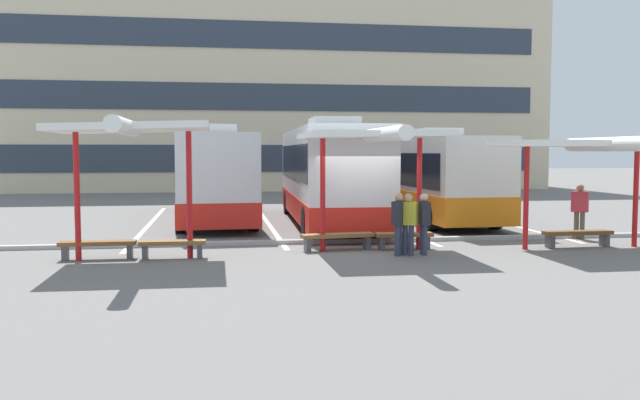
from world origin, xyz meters
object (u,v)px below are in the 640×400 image
(bench_4, at_px, (578,235))
(waiting_passenger_0, at_px, (424,220))
(bench_2, at_px, (337,238))
(bench_1, at_px, (173,245))
(waiting_passenger_3, at_px, (408,220))
(waiting_passenger_1, at_px, (398,220))
(waiting_passenger_2, at_px, (580,207))
(coach_bus_1, at_px, (328,176))
(coach_bus_2, at_px, (420,178))
(waiting_shelter_1, at_px, (374,138))
(waiting_shelter_2, at_px, (589,146))
(bench_0, at_px, (98,246))
(waiting_shelter_0, at_px, (131,131))
(bench_3, at_px, (404,237))
(coach_bus_0, at_px, (213,177))

(bench_4, distance_m, waiting_passenger_0, 4.70)
(bench_2, relative_size, bench_4, 1.00)
(bench_1, relative_size, waiting_passenger_3, 1.03)
(waiting_passenger_1, xyz_separation_m, waiting_passenger_2, (6.23, 2.26, 0.04))
(coach_bus_1, relative_size, coach_bus_2, 0.96)
(bench_1, bearing_deg, bench_4, 1.63)
(waiting_shelter_1, relative_size, waiting_shelter_2, 0.95)
(bench_0, height_order, waiting_shelter_2, waiting_shelter_2)
(waiting_shelter_0, bearing_deg, bench_3, 7.11)
(coach_bus_1, bearing_deg, bench_4, -50.00)
(bench_3, relative_size, waiting_passenger_0, 0.99)
(waiting_shelter_2, bearing_deg, waiting_shelter_1, 175.23)
(coach_bus_1, xyz_separation_m, bench_3, (0.96, -6.60, -1.42))
(bench_1, distance_m, waiting_shelter_2, 11.16)
(coach_bus_1, relative_size, bench_0, 6.36)
(coach_bus_1, bearing_deg, waiting_passenger_3, -84.06)
(bench_0, distance_m, waiting_shelter_2, 12.92)
(bench_1, height_order, waiting_shelter_1, waiting_shelter_1)
(waiting_shelter_1, distance_m, waiting_passenger_0, 2.48)
(coach_bus_1, bearing_deg, bench_0, -134.35)
(bench_1, bearing_deg, waiting_passenger_1, -3.62)
(waiting_shelter_1, bearing_deg, coach_bus_0, 115.58)
(coach_bus_0, bearing_deg, bench_4, -41.66)
(waiting_shelter_0, bearing_deg, bench_1, 14.93)
(coach_bus_2, distance_m, bench_3, 9.02)
(coach_bus_2, distance_m, waiting_passenger_3, 9.94)
(coach_bus_0, relative_size, waiting_shelter_1, 2.31)
(waiting_passenger_3, bearing_deg, bench_2, 146.09)
(coach_bus_2, relative_size, bench_2, 6.10)
(coach_bus_0, xyz_separation_m, waiting_shelter_0, (-1.83, -9.41, 1.46))
(bench_2, xyz_separation_m, waiting_passenger_1, (1.37, -1.09, 0.57))
(waiting_shelter_0, relative_size, waiting_passenger_0, 2.99)
(bench_1, xyz_separation_m, waiting_shelter_1, (5.15, 0.36, 2.66))
(bench_4, bearing_deg, coach_bus_1, 130.00)
(coach_bus_2, height_order, waiting_passenger_3, coach_bus_2)
(bench_1, bearing_deg, bench_2, 9.86)
(bench_2, bearing_deg, coach_bus_2, 59.66)
(waiting_shelter_0, xyz_separation_m, bench_1, (0.90, 0.24, -2.78))
(bench_2, height_order, waiting_passenger_2, waiting_passenger_2)
(bench_2, distance_m, waiting_passenger_2, 7.72)
(waiting_passenger_0, bearing_deg, waiting_shelter_0, 179.00)
(waiting_shelter_1, distance_m, waiting_passenger_3, 2.33)
(bench_3, height_order, waiting_passenger_1, waiting_passenger_1)
(bench_0, bearing_deg, coach_bus_1, 45.65)
(bench_1, bearing_deg, coach_bus_0, 84.19)
(bench_0, relative_size, bench_2, 0.92)
(bench_1, relative_size, bench_4, 0.82)
(coach_bus_0, bearing_deg, bench_2, -68.52)
(waiting_shelter_2, relative_size, waiting_passenger_0, 3.22)
(coach_bus_2, relative_size, waiting_shelter_1, 2.49)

